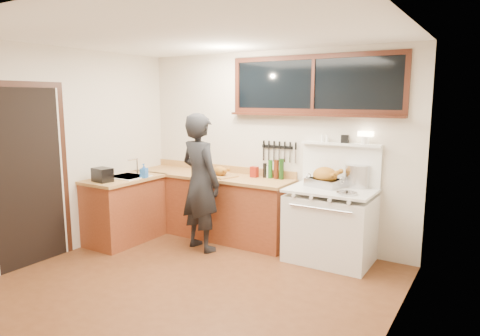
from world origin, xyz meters
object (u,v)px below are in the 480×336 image
Objects in this scene: man at (200,182)px; vintage_stove at (330,223)px; roast_turkey at (325,179)px; cutting_board at (220,173)px.

vintage_stove is at bearing 17.37° from man.
man is at bearing -162.63° from vintage_stove.
man is at bearing -158.63° from roast_turkey.
man reaches higher than cutting_board.
vintage_stove is 0.88× the size of man.
roast_turkey is at bearing 4.21° from cutting_board.
cutting_board is 1.49m from roast_turkey.
roast_turkey is at bearing 21.37° from man.
cutting_board is (-1.60, -0.03, 0.49)m from vintage_stove.
vintage_stove is 3.19× the size of cutting_board.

